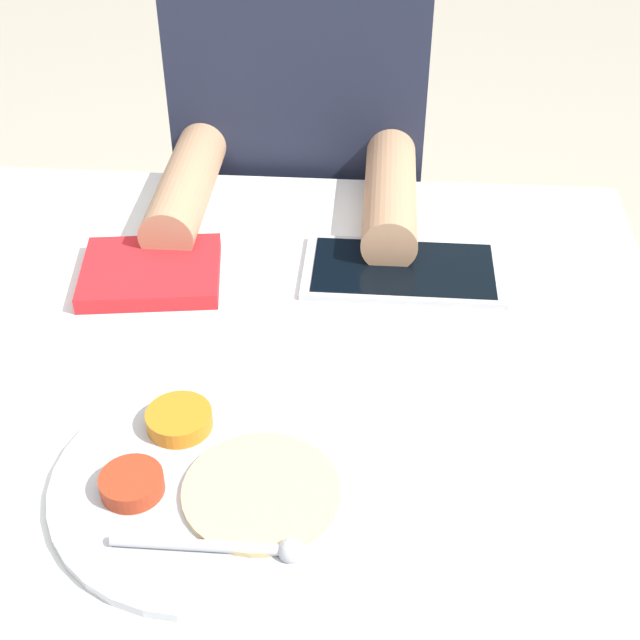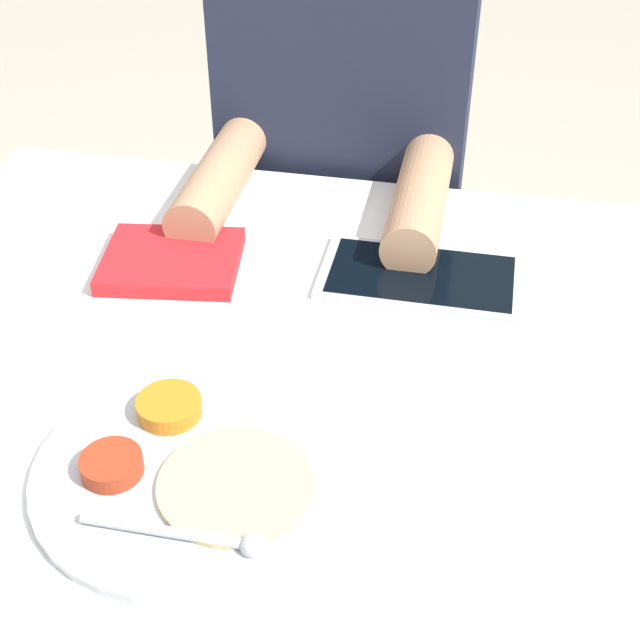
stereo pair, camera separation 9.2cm
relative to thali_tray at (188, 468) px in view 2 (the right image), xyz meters
The scene contains 5 objects.
dining_table 0.40m from the thali_tray, 87.55° to the left, with size 0.95×0.86×0.72m.
thali_tray is the anchor object (origin of this frame).
red_notebook 0.35m from the thali_tray, 111.29° to the left, with size 0.18×0.16×0.02m.
tablet_device 0.40m from the thali_tray, 63.64° to the left, with size 0.25×0.14×0.01m.
person_diner 0.73m from the thali_tray, 88.16° to the left, with size 0.37×0.47×1.20m.
Camera 2 is at (0.23, -0.71, 1.34)m, focal length 50.00 mm.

